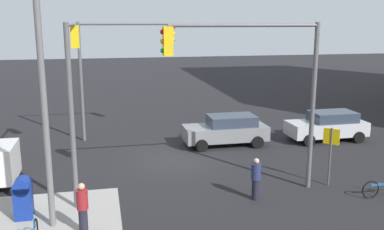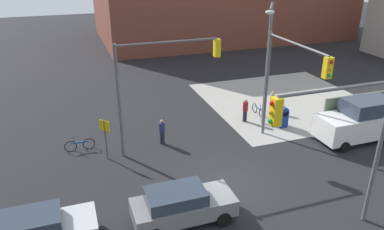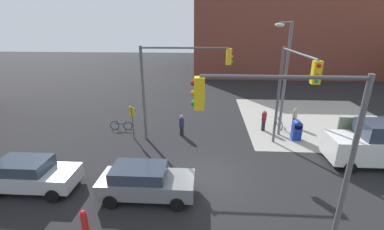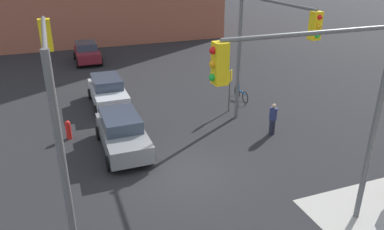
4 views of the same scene
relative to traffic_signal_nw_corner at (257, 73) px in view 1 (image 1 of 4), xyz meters
name	(u,v)px [view 1 (image 1 of 4)]	position (x,y,z in m)	size (l,w,h in m)	color
ground_plane	(178,160)	(2.19, -4.50, -4.66)	(120.00, 120.00, 0.00)	black
traffic_signal_nw_corner	(257,73)	(0.00, 0.00, 0.00)	(5.99, 0.36, 6.50)	#59595B
traffic_signal_se_corner	(118,57)	(4.67, -9.00, -0.04)	(5.31, 0.36, 6.50)	#59595B
traffic_signal_ne_corner	(73,72)	(6.69, -2.15, -0.02)	(0.36, 5.61, 6.50)	#59595B
street_lamp_corner	(50,81)	(7.19, 0.99, 0.04)	(1.68, 2.29, 8.00)	slate
warning_sign_two_way	(331,146)	(-3.21, -0.01, -3.02)	(0.48, 0.48, 2.40)	#4C4C4C
mailbox_blue	(23,197)	(8.39, 0.50, -3.90)	(0.56, 0.64, 1.43)	navy
fire_hydrant	(247,125)	(-2.81, -8.70, -4.18)	(0.26, 0.26, 0.94)	red
coupe_gray	(227,130)	(-0.84, -6.46, -3.82)	(4.43, 2.02, 1.62)	slate
sedan_silver	(328,125)	(-6.63, -6.20, -3.82)	(4.33, 2.02, 1.62)	#B7BABF
pedestrian_crossing	(256,178)	(0.19, 0.70, -3.83)	(0.36, 0.36, 1.61)	navy
pedestrian_walking_north	(83,207)	(6.39, 2.00, -3.81)	(0.36, 0.36, 1.65)	maroon
bicycle_at_crosswalk	(383,188)	(-4.61, 1.50, -4.32)	(1.75, 0.05, 0.97)	black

